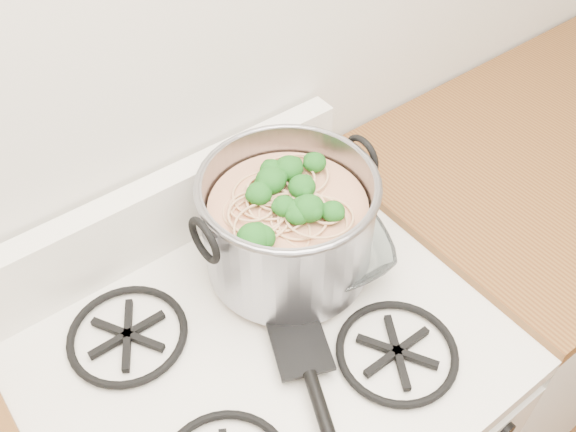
{
  "coord_description": "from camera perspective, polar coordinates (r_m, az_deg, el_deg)",
  "views": [
    {
      "loc": [
        -0.32,
        0.77,
        1.84
      ],
      "look_at": [
        0.14,
        1.37,
        1.04
      ],
      "focal_mm": 40.0,
      "sensor_mm": 36.0,
      "label": 1
    }
  ],
  "objects": [
    {
      "name": "counter_right",
      "position": [
        1.89,
        20.35,
        -4.17
      ],
      "size": [
        1.0,
        0.65,
        0.92
      ],
      "color": "silver",
      "rests_on": "ground"
    },
    {
      "name": "stock_pot",
      "position": [
        1.11,
        0.0,
        -0.82
      ],
      "size": [
        0.34,
        0.31,
        0.21
      ],
      "color": "gray",
      "rests_on": "gas_range"
    },
    {
      "name": "glass_bowl",
      "position": [
        1.18,
        2.83,
        -3.5
      ],
      "size": [
        0.12,
        0.12,
        0.02
      ],
      "primitive_type": "imported",
      "rotation": [
        0.0,
        0.0,
        -0.26
      ],
      "color": "white",
      "rests_on": "gas_range"
    },
    {
      "name": "spatula",
      "position": [
        1.06,
        1.1,
        -11.32
      ],
      "size": [
        0.39,
        0.4,
        0.02
      ],
      "primitive_type": null,
      "rotation": [
        0.0,
        0.0,
        -0.39
      ],
      "color": "black",
      "rests_on": "gas_range"
    }
  ]
}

